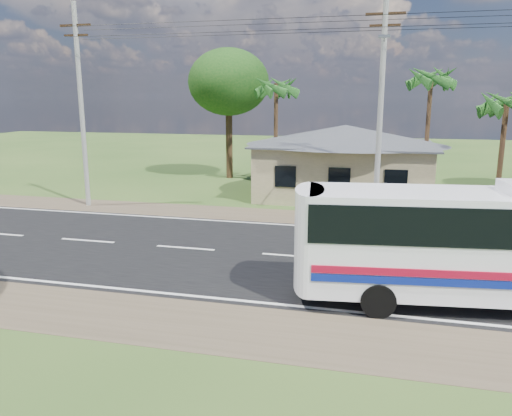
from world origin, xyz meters
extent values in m
plane|color=#284619|center=(0.00, 0.00, 0.00)|extent=(120.00, 120.00, 0.00)
cube|color=black|center=(0.00, 0.00, 0.01)|extent=(120.00, 10.00, 0.02)
cube|color=brown|center=(0.00, 6.50, 0.01)|extent=(120.00, 3.00, 0.01)
cube|color=brown|center=(0.00, -6.50, 0.01)|extent=(120.00, 3.00, 0.01)
cube|color=silver|center=(0.00, 4.70, 0.03)|extent=(120.00, 0.15, 0.01)
cube|color=silver|center=(0.00, -4.70, 0.03)|extent=(120.00, 0.15, 0.01)
cube|color=silver|center=(0.00, 0.00, 0.03)|extent=(120.00, 0.15, 0.01)
cube|color=tan|center=(1.00, 13.00, 1.60)|extent=(10.00, 8.00, 3.20)
cube|color=#4C4F54|center=(1.00, 13.00, 3.25)|extent=(10.60, 8.60, 0.10)
pyramid|color=#4C4F54|center=(1.00, 13.00, 4.40)|extent=(12.40, 10.00, 1.20)
cube|color=black|center=(-2.00, 8.98, 1.70)|extent=(1.20, 0.08, 1.20)
cube|color=black|center=(1.00, 8.98, 1.70)|extent=(1.20, 0.08, 1.20)
cube|color=black|center=(4.00, 8.98, 1.70)|extent=(1.20, 0.08, 1.20)
cylinder|color=#9E9E99|center=(-13.00, 6.50, 5.50)|extent=(0.26, 0.26, 11.00)
cube|color=#342113|center=(-13.00, 6.50, 9.80)|extent=(1.80, 0.12, 0.12)
cube|color=#342113|center=(-13.00, 6.50, 9.30)|extent=(1.40, 0.10, 0.10)
cylinder|color=#9E9E99|center=(3.00, 6.50, 5.50)|extent=(0.26, 0.26, 11.00)
cube|color=#342113|center=(3.00, 6.50, 9.80)|extent=(1.80, 0.12, 0.12)
cube|color=#342113|center=(3.00, 6.50, 9.30)|extent=(1.40, 0.10, 0.10)
cylinder|color=gray|center=(3.00, 5.50, 8.60)|extent=(0.08, 2.00, 0.08)
cube|color=gray|center=(3.00, 4.50, 8.60)|extent=(0.50, 0.18, 0.12)
cylinder|color=black|center=(-5.00, 6.50, 9.60)|extent=(16.00, 0.02, 0.02)
cylinder|color=#47301E|center=(9.50, 11.00, 3.00)|extent=(0.28, 0.28, 6.00)
cylinder|color=#47301E|center=(6.00, 15.50, 3.75)|extent=(0.28, 0.28, 7.50)
cylinder|color=#47301E|center=(-4.00, 16.00, 3.50)|extent=(0.28, 0.28, 7.00)
cylinder|color=#47301E|center=(-8.00, 18.00, 2.97)|extent=(0.50, 0.50, 5.95)
ellipsoid|color=#10390F|center=(-8.00, 18.00, 7.15)|extent=(6.00, 6.00, 4.92)
cube|color=black|center=(1.09, -3.92, 2.34)|extent=(0.39, 2.29, 1.79)
cylinder|color=black|center=(3.20, -4.82, 0.50)|extent=(1.03, 0.46, 1.00)
cylinder|color=black|center=(2.93, -2.55, 0.50)|extent=(1.03, 0.46, 1.00)
imported|color=black|center=(3.74, 5.27, 0.49)|extent=(1.95, 0.92, 0.98)
imported|color=navy|center=(6.83, 6.35, 0.81)|extent=(0.69, 0.57, 1.63)
camera|label=1|loc=(2.97, -18.38, 6.09)|focal=35.00mm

